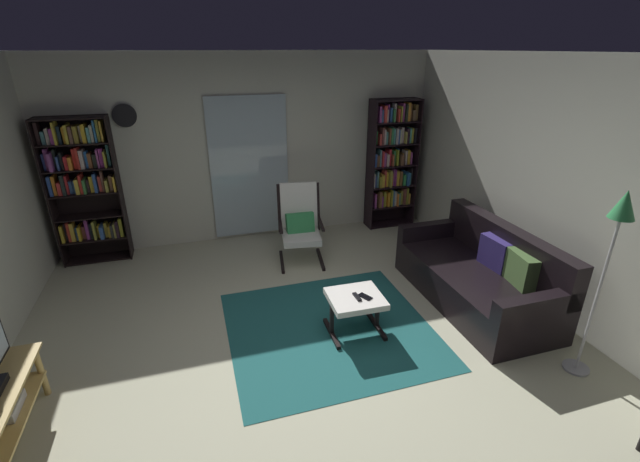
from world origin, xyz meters
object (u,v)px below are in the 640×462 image
floor_lamp_by_sofa (616,232)px  tv_remote (357,297)px  ottoman (355,302)px  bookshelf_near_tv (84,184)px  lounge_armchair (300,222)px  cell_phone (365,297)px  leather_sofa (480,277)px  bookshelf_near_sofa (391,161)px  wall_clock (124,115)px

floor_lamp_by_sofa → tv_remote: bearing=147.9°
ottoman → bookshelf_near_tv: bearing=136.8°
lounge_armchair → cell_phone: lounge_armchair is taller
ottoman → leather_sofa: bearing=5.0°
bookshelf_near_tv → bookshelf_near_sofa: bookshelf_near_sofa is taller
bookshelf_near_sofa → lounge_armchair: (-1.66, -0.78, -0.51)m
bookshelf_near_sofa → lounge_armchair: 1.90m
leather_sofa → floor_lamp_by_sofa: floor_lamp_by_sofa is taller
bookshelf_near_tv → cell_phone: bearing=-42.9°
floor_lamp_by_sofa → wall_clock: bearing=135.3°
leather_sofa → ottoman: size_ratio=3.67×
ottoman → tv_remote: bearing=-88.2°
bookshelf_near_tv → wall_clock: bearing=12.0°
bookshelf_near_sofa → ottoman: 3.04m
leather_sofa → lounge_armchair: bearing=135.6°
bookshelf_near_sofa → leather_sofa: bookshelf_near_sofa is taller
bookshelf_near_tv → bookshelf_near_sofa: size_ratio=0.96×
bookshelf_near_sofa → tv_remote: size_ratio=13.57×
bookshelf_near_tv → floor_lamp_by_sofa: bearing=-39.6°
bookshelf_near_tv → ottoman: (2.70, -2.54, -0.70)m
ottoman → lounge_armchair: bearing=93.4°
bookshelf_near_tv → bookshelf_near_sofa: (4.26, -0.02, -0.01)m
ottoman → tv_remote: 0.09m
lounge_armchair → tv_remote: lounge_armchair is taller
bookshelf_near_sofa → bookshelf_near_tv: bearing=179.7°
leather_sofa → floor_lamp_by_sofa: size_ratio=1.17×
lounge_armchair → cell_phone: bearing=-84.1°
leather_sofa → cell_phone: leather_sofa is taller
floor_lamp_by_sofa → wall_clock: (-3.80, 3.76, 0.52)m
floor_lamp_by_sofa → wall_clock: size_ratio=5.76×
ottoman → wall_clock: 3.72m
bookshelf_near_tv → cell_phone: (2.78, -2.58, -0.63)m
bookshelf_near_tv → wall_clock: 1.01m
bookshelf_near_tv → lounge_armchair: (2.60, -0.81, -0.51)m
cell_phone → bookshelf_near_sofa: bearing=33.0°
lounge_armchair → tv_remote: (0.10, -1.76, -0.11)m
lounge_armchair → ottoman: lounge_armchair is taller
ottoman → wall_clock: wall_clock is taller
tv_remote → cell_phone: tv_remote is taller
bookshelf_near_sofa → lounge_armchair: bookshelf_near_sofa is taller
tv_remote → cell_phone: size_ratio=1.03×
bookshelf_near_sofa → lounge_armchair: size_ratio=1.91×
leather_sofa → wall_clock: (-3.63, 2.53, 1.55)m
leather_sofa → cell_phone: size_ratio=13.93×
cell_phone → ottoman: bearing=123.1°
ottoman → cell_phone: 0.12m
ottoman → wall_clock: size_ratio=1.84×
tv_remote → bookshelf_near_sofa: bearing=56.4°
lounge_armchair → ottoman: (0.10, -1.73, -0.19)m
leather_sofa → bookshelf_near_sofa: bearing=89.3°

